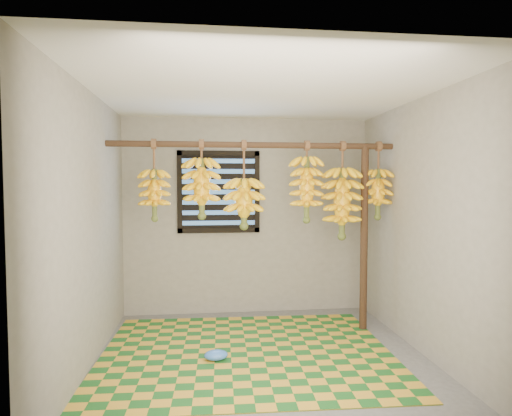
{
  "coord_description": "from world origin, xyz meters",
  "views": [
    {
      "loc": [
        -0.5,
        -3.75,
        1.58
      ],
      "look_at": [
        0.0,
        0.55,
        1.35
      ],
      "focal_mm": 30.0,
      "sensor_mm": 36.0,
      "label": 1
    }
  ],
  "objects": [
    {
      "name": "banana_bunch_d",
      "position": [
        0.56,
        0.7,
        1.54
      ],
      "size": [
        0.33,
        0.33,
        0.86
      ],
      "color": "brown",
      "rests_on": "hanging_pole"
    },
    {
      "name": "banana_bunch_b",
      "position": [
        -0.55,
        0.7,
        1.55
      ],
      "size": [
        0.35,
        0.35,
        0.81
      ],
      "color": "brown",
      "rests_on": "hanging_pole"
    },
    {
      "name": "banana_bunch_c",
      "position": [
        -0.11,
        0.7,
        1.39
      ],
      "size": [
        0.39,
        0.39,
        0.91
      ],
      "color": "brown",
      "rests_on": "hanging_pole"
    },
    {
      "name": "banana_bunch_f",
      "position": [
        1.35,
        0.7,
        1.49
      ],
      "size": [
        0.3,
        0.3,
        0.83
      ],
      "color": "brown",
      "rests_on": "hanging_pole"
    },
    {
      "name": "floor",
      "position": [
        0.0,
        0.0,
        -0.01
      ],
      "size": [
        3.0,
        3.0,
        0.01
      ],
      "primitive_type": "cube",
      "color": "#555555",
      "rests_on": "ground"
    },
    {
      "name": "wall_back",
      "position": [
        0.0,
        1.5,
        1.2
      ],
      "size": [
        3.0,
        0.01,
        2.4
      ],
      "primitive_type": "cube",
      "color": "slate",
      "rests_on": "floor"
    },
    {
      "name": "banana_bunch_a",
      "position": [
        -1.03,
        0.7,
        1.48
      ],
      "size": [
        0.31,
        0.31,
        0.83
      ],
      "color": "brown",
      "rests_on": "hanging_pole"
    },
    {
      "name": "window",
      "position": [
        -0.35,
        1.48,
        1.5
      ],
      "size": [
        1.0,
        0.04,
        1.0
      ],
      "color": "black",
      "rests_on": "wall_back"
    },
    {
      "name": "woven_mat",
      "position": [
        -0.13,
        0.18,
        0.01
      ],
      "size": [
        2.77,
        2.25,
        0.01
      ],
      "primitive_type": "cube",
      "rotation": [
        0.0,
        0.0,
        -0.03
      ],
      "color": "#1A581D",
      "rests_on": "floor"
    },
    {
      "name": "ceiling",
      "position": [
        0.0,
        0.0,
        2.4
      ],
      "size": [
        3.0,
        3.0,
        0.01
      ],
      "primitive_type": "cube",
      "color": "silver",
      "rests_on": "wall_back"
    },
    {
      "name": "plastic_bag",
      "position": [
        -0.42,
        0.03,
        0.05
      ],
      "size": [
        0.23,
        0.18,
        0.09
      ],
      "primitive_type": "ellipsoid",
      "rotation": [
        0.0,
        0.0,
        0.1
      ],
      "color": "blue",
      "rests_on": "woven_mat"
    },
    {
      "name": "support_post",
      "position": [
        1.2,
        0.7,
        1.0
      ],
      "size": [
        0.08,
        0.08,
        2.0
      ],
      "primitive_type": "cylinder",
      "color": "#41291A",
      "rests_on": "floor"
    },
    {
      "name": "wall_right",
      "position": [
        1.5,
        0.0,
        1.2
      ],
      "size": [
        0.01,
        3.0,
        2.4
      ],
      "primitive_type": "cube",
      "color": "slate",
      "rests_on": "floor"
    },
    {
      "name": "banana_bunch_e",
      "position": [
        0.95,
        0.7,
        1.39
      ],
      "size": [
        0.39,
        0.39,
        1.04
      ],
      "color": "brown",
      "rests_on": "hanging_pole"
    },
    {
      "name": "hanging_pole",
      "position": [
        0.0,
        0.7,
        2.0
      ],
      "size": [
        3.0,
        0.06,
        0.06
      ],
      "primitive_type": "cylinder",
      "rotation": [
        0.0,
        1.57,
        0.0
      ],
      "color": "#41291A",
      "rests_on": "wall_left"
    },
    {
      "name": "wall_left",
      "position": [
        -1.5,
        0.0,
        1.2
      ],
      "size": [
        0.01,
        3.0,
        2.4
      ],
      "primitive_type": "cube",
      "color": "slate",
      "rests_on": "floor"
    }
  ]
}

